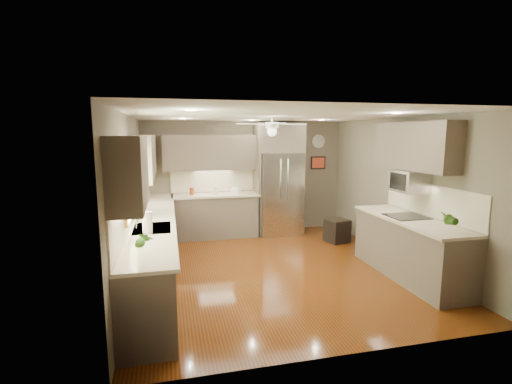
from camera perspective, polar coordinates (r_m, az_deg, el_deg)
name	(u,v)px	position (r m, az deg, el deg)	size (l,w,h in m)	color
floor	(276,269)	(6.30, 3.08, -11.70)	(5.00, 5.00, 0.00)	#4D1B0A
ceiling	(277,116)	(5.91, 3.28, 11.64)	(5.00, 5.00, 0.00)	white
wall_back	(245,177)	(8.38, -1.68, 2.28)	(4.50, 4.50, 0.00)	#655D4D
wall_front	(350,236)	(3.70, 14.30, -6.51)	(4.50, 4.50, 0.00)	#655D4D
wall_left	(130,200)	(5.76, -18.80, -1.23)	(5.00, 5.00, 0.00)	#655D4D
wall_right	(400,190)	(6.96, 21.25, 0.30)	(5.00, 5.00, 0.00)	#655D4D
canister_a	(192,191)	(7.98, -9.86, 0.15)	(0.09, 0.09, 0.14)	maroon
canister_c	(216,190)	(8.00, -6.23, 0.31)	(0.10, 0.10, 0.17)	beige
soap_bottle	(145,213)	(5.93, -16.70, -3.05)	(0.08, 0.08, 0.18)	white
potted_plant_left	(144,241)	(4.13, -16.87, -7.15)	(0.17, 0.11, 0.32)	#2D5B1A
potted_plant_right	(448,219)	(5.55, 27.49, -3.68)	(0.18, 0.14, 0.33)	#2D5B1A
bowl	(236,192)	(8.04, -3.12, -0.05)	(0.22, 0.22, 0.05)	beige
left_run	(153,246)	(6.06, -15.50, -8.03)	(0.65, 4.70, 1.45)	brown
back_run	(215,215)	(8.10, -6.27, -3.50)	(1.85, 0.65, 1.45)	brown
uppers	(224,154)	(6.44, -4.95, 5.80)	(4.50, 4.70, 0.95)	brown
window	(128,185)	(5.22, -19.14, 1.08)	(0.05, 1.12, 0.92)	#BFF2B2
sink	(152,230)	(5.32, -15.69, -5.68)	(0.50, 0.70, 0.32)	silver
refrigerator	(279,181)	(8.23, 3.58, 1.71)	(1.06, 0.75, 2.45)	silver
right_run	(410,247)	(6.29, 22.57, -7.77)	(0.70, 2.20, 1.45)	brown
microwave	(409,181)	(6.35, 22.49, 1.56)	(0.43, 0.55, 0.34)	silver
ceiling_fan	(272,127)	(6.19, 2.46, 9.96)	(1.18, 1.18, 0.32)	white
recessed_lights	(268,117)	(6.28, 1.86, 11.43)	(2.84, 3.14, 0.01)	white
wall_clock	(319,141)	(8.83, 9.60, 7.70)	(0.30, 0.03, 0.30)	white
framed_print	(318,163)	(8.85, 9.53, 4.46)	(0.36, 0.03, 0.30)	black
stool	(337,230)	(7.91, 12.36, -5.79)	(0.50, 0.50, 0.48)	black
paper_towel	(147,223)	(5.01, -16.39, -4.58)	(0.13, 0.13, 0.32)	white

